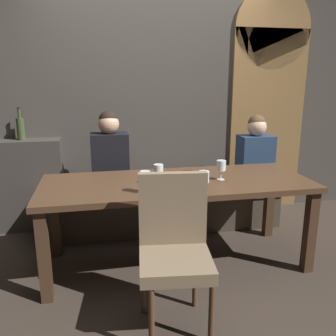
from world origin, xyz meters
name	(u,v)px	position (x,y,z in m)	size (l,w,h in m)	color
ground	(176,262)	(0.00, 0.00, 0.00)	(9.00, 9.00, 0.00)	#382D26
back_wall_tiled	(153,84)	(0.00, 1.22, 1.50)	(6.00, 0.12, 3.00)	#423D38
arched_door	(268,95)	(1.35, 1.15, 1.36)	(0.90, 0.05, 2.55)	olive
back_counter	(9,186)	(-1.55, 1.04, 0.47)	(1.10, 0.28, 0.95)	#38342F
dining_table	(177,191)	(0.00, 0.00, 0.65)	(2.20, 0.84, 0.74)	#412B1C
banquette_bench	(162,209)	(0.00, 0.70, 0.23)	(2.50, 0.44, 0.45)	#40352A
chair_near_side	(174,242)	(-0.18, -0.72, 0.56)	(0.49, 0.49, 0.98)	#4C3321
diner_redhead	(110,154)	(-0.51, 0.70, 0.83)	(0.36, 0.24, 0.81)	black
diner_bearded	(255,151)	(1.03, 0.72, 0.80)	(0.36, 0.24, 0.74)	navy
wine_bottle_pale_label	(21,128)	(-1.38, 1.05, 1.07)	(0.08, 0.08, 0.33)	#384728
wine_glass_near_right	(145,178)	(-0.30, -0.26, 0.85)	(0.08, 0.08, 0.16)	silver
wine_glass_far_left	(204,177)	(0.12, -0.34, 0.86)	(0.08, 0.08, 0.16)	silver
wine_glass_center_front	(221,166)	(0.36, -0.04, 0.85)	(0.08, 0.08, 0.16)	silver
wine_glass_end_left	(158,171)	(-0.17, -0.08, 0.85)	(0.08, 0.08, 0.16)	silver
espresso_cup	(159,173)	(-0.12, 0.17, 0.77)	(0.12, 0.12, 0.06)	white
dessert_plate	(188,175)	(0.12, 0.10, 0.75)	(0.19, 0.19, 0.05)	white
fork_on_table	(203,176)	(0.25, 0.08, 0.74)	(0.02, 0.17, 0.01)	silver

